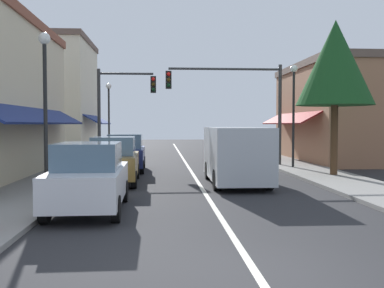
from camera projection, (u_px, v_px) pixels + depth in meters
name	position (u px, v px, depth m)	size (l,w,h in m)	color
ground_plane	(187.00, 165.00, 24.28)	(80.00, 80.00, 0.00)	#28282B
sidewalk_left	(86.00, 164.00, 23.90)	(2.60, 56.00, 0.12)	gray
sidewalk_right	(285.00, 163.00, 24.66)	(2.60, 56.00, 0.12)	gray
lane_center_stripe	(187.00, 165.00, 24.28)	(0.14, 52.00, 0.01)	silver
storefront_right_block	(335.00, 112.00, 26.78)	(5.94, 10.20, 5.92)	#9E6B4C
storefront_far_left	(57.00, 97.00, 33.41)	(6.28, 8.20, 8.59)	beige
parked_car_nearest_left	(89.00, 177.00, 11.29)	(1.83, 4.12, 1.77)	silver
parked_car_second_left	(114.00, 160.00, 16.59)	(1.84, 4.13, 1.77)	brown
parked_car_third_left	(126.00, 153.00, 21.04)	(1.83, 4.13, 1.77)	navy
van_in_lane	(236.00, 154.00, 16.47)	(2.05, 5.20, 2.12)	#B2B7BC
traffic_signal_mast_arm	(239.00, 95.00, 22.91)	(6.07, 0.50, 5.34)	#333333
traffic_signal_left_corner	(119.00, 101.00, 24.12)	(3.21, 0.50, 5.25)	#333333
street_lamp_left_near	(45.00, 87.00, 13.48)	(0.36, 0.36, 5.02)	black
street_lamp_right_mid	(294.00, 100.00, 21.81)	(0.36, 0.36, 5.15)	black
street_lamp_left_far	(109.00, 108.00, 29.51)	(0.36, 0.36, 4.95)	black
tree_right_near	(335.00, 63.00, 18.37)	(3.21, 3.21, 6.56)	#4C331E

